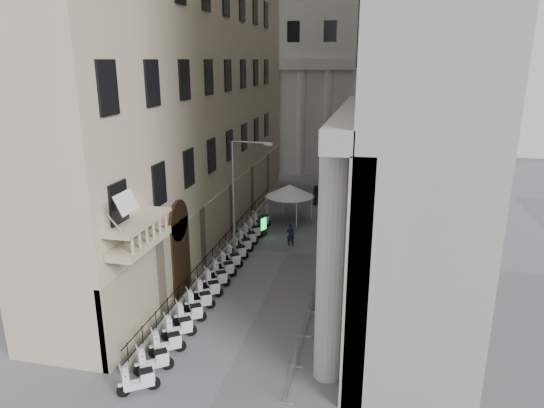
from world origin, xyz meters
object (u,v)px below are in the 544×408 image
Objects in this scene: security_tent at (287,189)px; street_lamp at (238,193)px; info_kiosk at (262,226)px; pedestrian_b at (343,202)px; scooter_0 at (140,393)px; pedestrian_a at (290,235)px.

street_lamp is (-1.23, -10.03, 2.27)m from security_tent.
info_kiosk reaches higher than pedestrian_b.
pedestrian_a is at bearing -44.36° from scooter_0.
pedestrian_b is at bearing 37.43° from security_tent.
pedestrian_a is at bearing -4.52° from info_kiosk.
pedestrian_a is 9.81m from pedestrian_b.
scooter_0 is 0.18× the size of street_lamp.
security_tent reaches higher than pedestrian_a.
security_tent is 4.96m from info_kiosk.
security_tent is 0.47× the size of street_lamp.
security_tent is at bearing 79.89° from pedestrian_b.
info_kiosk is (0.22, 5.53, -4.08)m from street_lamp.
pedestrian_a is (1.43, -5.88, -1.85)m from security_tent.
scooter_0 is at bearing 119.63° from pedestrian_b.
pedestrian_a is at bearing -76.30° from security_tent.
pedestrian_b reaches higher than scooter_0.
scooter_0 is 14.22m from street_lamp.
info_kiosk is at bearing -28.64° from pedestrian_a.
scooter_0 is at bearing 80.97° from pedestrian_a.
info_kiosk reaches higher than pedestrian_a.
security_tent is at bearing -38.41° from scooter_0.
pedestrian_a is at bearing 61.22° from street_lamp.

